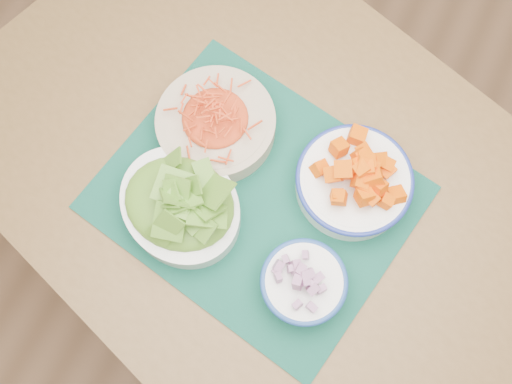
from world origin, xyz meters
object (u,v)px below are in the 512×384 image
squash_bowl (355,179)px  lettuce_bowl (180,204)px  table (271,195)px  carrot_bowl (216,122)px  onion_bowl (304,282)px  placemat (256,197)px

squash_bowl → lettuce_bowl: squash_bowl is taller
table → squash_bowl: size_ratio=6.81×
carrot_bowl → squash_bowl: bearing=1.0°
table → onion_bowl: size_ratio=7.76×
carrot_bowl → lettuce_bowl: bearing=-84.5°
carrot_bowl → onion_bowl: (0.27, -0.20, -0.00)m
table → onion_bowl: onion_bowl is taller
onion_bowl → lettuce_bowl: bearing=173.4°
placemat → onion_bowl: onion_bowl is taller
carrot_bowl → lettuce_bowl: (0.02, -0.17, 0.01)m
table → onion_bowl: bearing=-32.3°
lettuce_bowl → onion_bowl: bearing=16.2°
placemat → onion_bowl: size_ratio=2.87×
placemat → onion_bowl: 0.18m
onion_bowl → squash_bowl: bearing=88.2°
table → placemat: bearing=-87.6°
placemat → lettuce_bowl: 0.14m
placemat → carrot_bowl: (-0.12, 0.09, 0.04)m
squash_bowl → lettuce_bowl: bearing=-145.9°
placemat → onion_bowl: bearing=-27.4°
placemat → squash_bowl: squash_bowl is taller
squash_bowl → table: bearing=-160.9°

